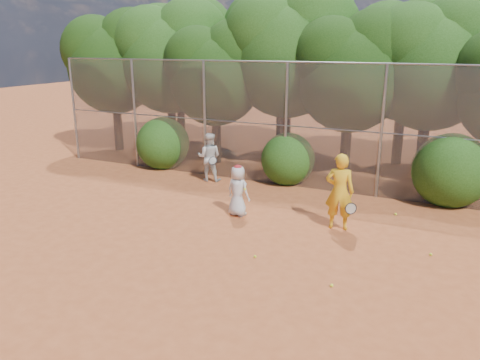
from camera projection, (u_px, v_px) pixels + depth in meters
The scene contains 21 objects.
ground at pixel (233, 264), 10.04m from camera, with size 80.00×80.00×0.00m, color #A74E25.
fence_back at pixel (312, 126), 14.72m from camera, with size 20.05×0.09×4.03m.
tree_0 at pixel (115, 59), 19.75m from camera, with size 4.38×3.81×6.00m.
tree_1 at pixel (171, 53), 19.10m from camera, with size 4.64×4.03×6.35m.
tree_2 at pixel (217, 70), 17.64m from camera, with size 3.99×3.47×5.47m.
tree_3 at pixel (290, 48), 17.27m from camera, with size 4.89×4.26×6.70m.
tree_4 at pixel (353, 68), 15.91m from camera, with size 4.19×3.64×5.73m.
tree_5 at pixel (434, 59), 15.51m from camera, with size 4.51×3.92×6.17m.
tree_9 at pixel (180, 48), 21.46m from camera, with size 4.83×4.20×6.62m.
tree_10 at pixel (285, 41), 19.52m from camera, with size 5.15×4.48×7.06m.
tree_11 at pixel (408, 54), 17.27m from camera, with size 4.64×4.03×6.35m.
bush_0 at pixel (163, 141), 17.67m from camera, with size 2.00×2.00×2.00m, color #1C4310.
bush_1 at pixel (288, 157), 15.67m from camera, with size 1.80×1.80×1.80m, color #1C4310.
bush_2 at pixel (451, 167), 13.58m from camera, with size 2.20×2.20×2.20m, color #1C4310.
player_yellow at pixel (340, 192), 11.73m from camera, with size 0.88×0.58×1.97m.
player_teen at pixel (238, 191), 12.71m from camera, with size 0.76×0.57×1.43m.
player_white at pixel (209, 157), 15.92m from camera, with size 0.94×0.82×1.66m.
ball_0 at pixel (431, 254), 10.43m from camera, with size 0.07×0.07×0.07m, color yellow.
ball_1 at pixel (332, 285), 9.10m from camera, with size 0.07×0.07×0.07m, color yellow.
ball_3 at pixel (255, 257), 10.33m from camera, with size 0.07×0.07×0.07m, color yellow.
ball_4 at pixel (396, 214), 12.88m from camera, with size 0.07×0.07×0.07m, color yellow.
Camera 1 is at (4.00, -8.19, 4.57)m, focal length 35.00 mm.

